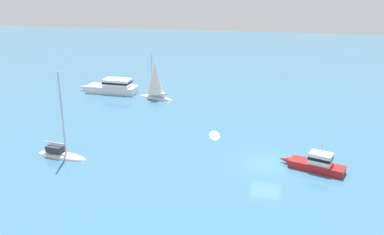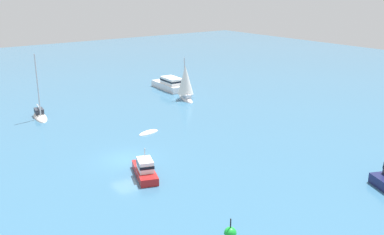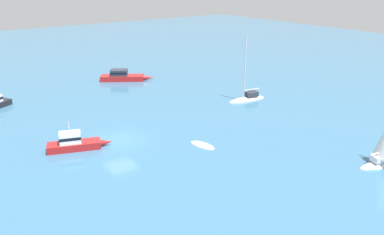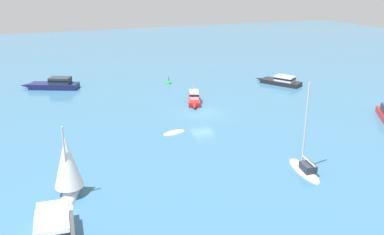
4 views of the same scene
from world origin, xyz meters
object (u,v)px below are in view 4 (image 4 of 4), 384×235
(ketch, at_px, (305,169))
(motor_cruiser, at_px, (281,81))
(powerboat, at_px, (54,84))
(channel_buoy, at_px, (169,84))
(launch, at_px, (194,99))
(skiff, at_px, (174,133))
(sailboat, at_px, (68,169))

(ketch, distance_m, motor_cruiser, 28.34)
(powerboat, height_order, channel_buoy, powerboat)
(launch, bearing_deg, motor_cruiser, 124.30)
(skiff, height_order, ketch, ketch)
(motor_cruiser, bearing_deg, ketch, 119.86)
(powerboat, bearing_deg, ketch, 140.81)
(powerboat, height_order, launch, launch)
(ketch, bearing_deg, powerboat, 35.54)
(motor_cruiser, relative_size, channel_buoy, 5.00)
(skiff, height_order, powerboat, powerboat)
(motor_cruiser, bearing_deg, skiff, 90.24)
(powerboat, xyz_separation_m, sailboat, (-31.28, 0.99, 1.39))
(powerboat, bearing_deg, skiff, 138.53)
(powerboat, height_order, motor_cruiser, powerboat)
(skiff, xyz_separation_m, sailboat, (-8.90, 11.10, 2.04))
(skiff, relative_size, channel_buoy, 1.92)
(ketch, height_order, launch, ketch)
(launch, bearing_deg, skiff, -12.76)
(launch, bearing_deg, sailboat, -23.44)
(ketch, bearing_deg, skiff, 39.55)
(ketch, relative_size, motor_cruiser, 1.13)
(ketch, relative_size, channel_buoy, 5.65)
(ketch, xyz_separation_m, sailboat, (3.16, 18.22, 1.84))
(motor_cruiser, xyz_separation_m, launch, (-3.89, 15.25, 0.02))
(powerboat, relative_size, ketch, 1.06)
(powerboat, distance_m, launch, 20.81)
(sailboat, bearing_deg, launch, 153.90)
(skiff, distance_m, sailboat, 14.37)
(channel_buoy, bearing_deg, sailboat, 149.03)
(powerboat, xyz_separation_m, launch, (-13.57, -15.77, -0.07))
(channel_buoy, bearing_deg, powerboat, 78.70)
(sailboat, height_order, channel_buoy, sailboat)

